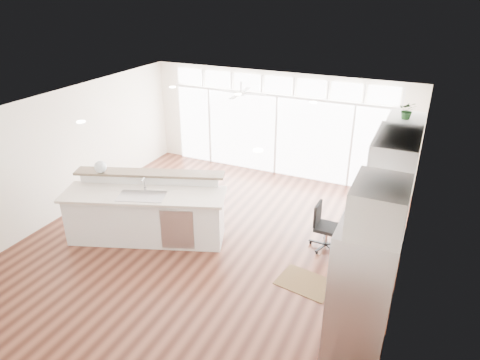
% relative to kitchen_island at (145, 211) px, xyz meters
% --- Properties ---
extents(floor, '(7.00, 8.00, 0.02)m').
position_rel_kitchen_island_xyz_m(floor, '(1.21, 0.19, -0.63)').
color(floor, '#411D14').
rests_on(floor, ground).
extents(ceiling, '(7.00, 8.00, 0.02)m').
position_rel_kitchen_island_xyz_m(ceiling, '(1.21, 0.19, 2.08)').
color(ceiling, white).
rests_on(ceiling, wall_back).
extents(wall_back, '(7.00, 0.04, 2.70)m').
position_rel_kitchen_island_xyz_m(wall_back, '(1.21, 4.19, 0.73)').
color(wall_back, white).
rests_on(wall_back, floor).
extents(wall_front, '(7.00, 0.04, 2.70)m').
position_rel_kitchen_island_xyz_m(wall_front, '(1.21, -3.81, 0.73)').
color(wall_front, white).
rests_on(wall_front, floor).
extents(wall_left, '(0.04, 8.00, 2.70)m').
position_rel_kitchen_island_xyz_m(wall_left, '(-2.29, 0.19, 0.73)').
color(wall_left, white).
rests_on(wall_left, floor).
extents(wall_right, '(0.04, 8.00, 2.70)m').
position_rel_kitchen_island_xyz_m(wall_right, '(4.71, 0.19, 0.73)').
color(wall_right, white).
rests_on(wall_right, floor).
extents(glass_wall, '(5.80, 0.06, 2.08)m').
position_rel_kitchen_island_xyz_m(glass_wall, '(1.21, 4.13, 0.43)').
color(glass_wall, white).
rests_on(glass_wall, wall_back).
extents(transom_row, '(5.90, 0.06, 0.40)m').
position_rel_kitchen_island_xyz_m(transom_row, '(1.21, 4.13, 1.76)').
color(transom_row, white).
rests_on(transom_row, wall_back).
extents(desk_window, '(0.04, 0.85, 0.85)m').
position_rel_kitchen_island_xyz_m(desk_window, '(4.67, 0.49, 0.93)').
color(desk_window, white).
rests_on(desk_window, wall_right).
extents(ceiling_fan, '(1.16, 1.16, 0.32)m').
position_rel_kitchen_island_xyz_m(ceiling_fan, '(0.71, 2.99, 1.86)').
color(ceiling_fan, white).
rests_on(ceiling_fan, ceiling).
extents(recessed_lights, '(3.40, 3.00, 0.02)m').
position_rel_kitchen_island_xyz_m(recessed_lights, '(1.21, 0.39, 2.06)').
color(recessed_lights, beige).
rests_on(recessed_lights, ceiling).
extents(oven_cabinet, '(0.64, 1.20, 2.50)m').
position_rel_kitchen_island_xyz_m(oven_cabinet, '(4.38, 1.99, 0.63)').
color(oven_cabinet, white).
rests_on(oven_cabinet, floor).
extents(desk_nook, '(0.72, 1.30, 0.76)m').
position_rel_kitchen_island_xyz_m(desk_nook, '(4.34, 0.49, -0.24)').
color(desk_nook, white).
rests_on(desk_nook, floor).
extents(upper_cabinets, '(0.64, 1.30, 0.64)m').
position_rel_kitchen_island_xyz_m(upper_cabinets, '(4.38, 0.49, 1.73)').
color(upper_cabinets, white).
rests_on(upper_cabinets, wall_right).
extents(refrigerator, '(0.76, 0.90, 2.00)m').
position_rel_kitchen_island_xyz_m(refrigerator, '(4.32, -1.16, 0.38)').
color(refrigerator, '#ABABB0').
rests_on(refrigerator, floor).
extents(fridge_cabinet, '(0.64, 0.90, 0.60)m').
position_rel_kitchen_island_xyz_m(fridge_cabinet, '(4.38, -1.16, 1.68)').
color(fridge_cabinet, white).
rests_on(fridge_cabinet, wall_right).
extents(framed_photos, '(0.06, 0.22, 0.80)m').
position_rel_kitchen_island_xyz_m(framed_photos, '(4.67, 1.11, 0.78)').
color(framed_photos, black).
rests_on(framed_photos, wall_right).
extents(kitchen_island, '(3.36, 2.19, 1.25)m').
position_rel_kitchen_island_xyz_m(kitchen_island, '(0.00, 0.00, 0.00)').
color(kitchen_island, white).
rests_on(kitchen_island, floor).
extents(rug, '(1.03, 0.82, 0.01)m').
position_rel_kitchen_island_xyz_m(rug, '(3.30, -0.05, -0.62)').
color(rug, '#372311').
rests_on(rug, floor).
extents(office_chair, '(0.49, 0.45, 0.92)m').
position_rel_kitchen_island_xyz_m(office_chair, '(3.35, 1.16, -0.16)').
color(office_chair, black).
rests_on(office_chair, floor).
extents(fishbowl, '(0.30, 0.30, 0.24)m').
position_rel_kitchen_island_xyz_m(fishbowl, '(-1.03, 0.05, 0.75)').
color(fishbowl, silver).
rests_on(fishbowl, kitchen_island).
extents(monitor, '(0.16, 0.51, 0.42)m').
position_rel_kitchen_island_xyz_m(monitor, '(4.26, 0.49, 0.34)').
color(monitor, black).
rests_on(monitor, desk_nook).
extents(keyboard, '(0.13, 0.33, 0.02)m').
position_rel_kitchen_island_xyz_m(keyboard, '(4.09, 0.49, 0.14)').
color(keyboard, silver).
rests_on(keyboard, desk_nook).
extents(potted_plant, '(0.30, 0.33, 0.25)m').
position_rel_kitchen_island_xyz_m(potted_plant, '(4.38, 1.99, 2.00)').
color(potted_plant, '#2A5E28').
rests_on(potted_plant, oven_cabinet).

